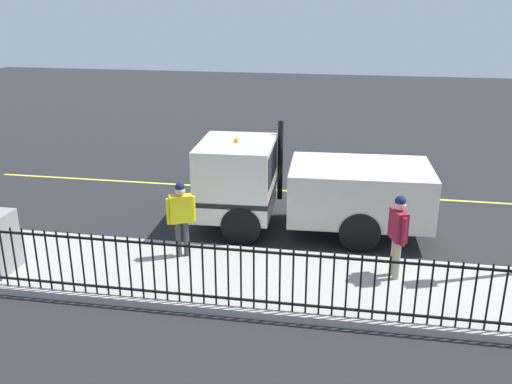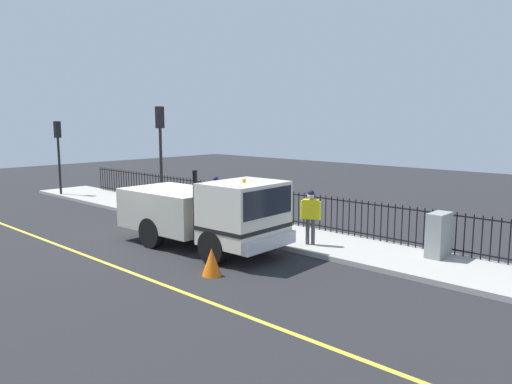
{
  "view_description": "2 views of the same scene",
  "coord_description": "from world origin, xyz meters",
  "px_view_note": "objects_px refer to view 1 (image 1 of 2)",
  "views": [
    {
      "loc": [
        13.48,
        -0.88,
        5.6
      ],
      "look_at": [
        2.29,
        -2.88,
        1.61
      ],
      "focal_mm": 39.13,
      "sensor_mm": 36.0,
      "label": 1
    },
    {
      "loc": [
        -9.42,
        -13.47,
        4.01
      ],
      "look_at": [
        1.53,
        -3.21,
        1.8
      ],
      "focal_mm": 34.47,
      "sensor_mm": 36.0,
      "label": 2
    }
  ],
  "objects_px": {
    "traffic_cone": "(232,191)",
    "pedestrian_distant": "(398,228)",
    "work_truck": "(294,183)",
    "worker_standing": "(181,212)"
  },
  "relations": [
    {
      "from": "worker_standing",
      "to": "traffic_cone",
      "type": "height_order",
      "value": "worker_standing"
    },
    {
      "from": "worker_standing",
      "to": "traffic_cone",
      "type": "xyz_separation_m",
      "value": [
        -3.88,
        0.27,
        -0.84
      ]
    },
    {
      "from": "pedestrian_distant",
      "to": "work_truck",
      "type": "bearing_deg",
      "value": -154.3
    },
    {
      "from": "pedestrian_distant",
      "to": "traffic_cone",
      "type": "distance_m",
      "value": 5.99
    },
    {
      "from": "work_truck",
      "to": "traffic_cone",
      "type": "xyz_separation_m",
      "value": [
        -1.66,
        -1.95,
        -0.88
      ]
    },
    {
      "from": "work_truck",
      "to": "traffic_cone",
      "type": "distance_m",
      "value": 2.71
    },
    {
      "from": "pedestrian_distant",
      "to": "traffic_cone",
      "type": "height_order",
      "value": "pedestrian_distant"
    },
    {
      "from": "worker_standing",
      "to": "traffic_cone",
      "type": "relative_size",
      "value": 2.38
    },
    {
      "from": "work_truck",
      "to": "worker_standing",
      "type": "relative_size",
      "value": 3.41
    },
    {
      "from": "traffic_cone",
      "to": "pedestrian_distant",
      "type": "bearing_deg",
      "value": 46.66
    }
  ]
}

